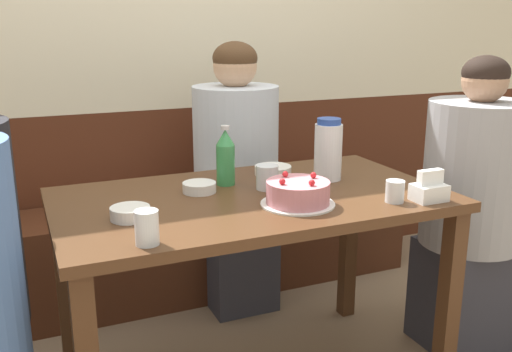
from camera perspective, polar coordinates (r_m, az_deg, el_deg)
name	(u,v)px	position (r m, az deg, el deg)	size (l,w,h in m)	color
back_wall	(167,35)	(2.86, -8.92, 13.72)	(4.80, 0.04, 2.50)	#4C2314
bench_seat	(187,248)	(2.86, -6.96, -7.13)	(2.33, 0.38, 0.47)	#472314
dining_table	(252,223)	(1.98, -0.42, -4.70)	(1.32, 0.75, 0.74)	#4C2D19
birthday_cake	(298,193)	(1.84, 4.21, -1.73)	(0.24, 0.24, 0.10)	white
water_pitcher	(328,150)	(2.13, 7.23, 2.61)	(0.10, 0.10, 0.23)	white
soju_bottle	(225,157)	(2.05, -3.07, 1.92)	(0.07, 0.07, 0.22)	#388E4C
napkin_holder	(429,189)	(1.96, 16.94, -1.30)	(0.11, 0.08, 0.11)	white
bowl_soup_white	(130,213)	(1.75, -12.47, -3.62)	(0.12, 0.12, 0.04)	white
bowl_rice_small	(199,187)	(1.98, -5.69, -1.13)	(0.12, 0.12, 0.03)	white
bowl_side_dish	(273,170)	(2.20, 1.71, 0.58)	(0.14, 0.14, 0.03)	white
glass_water_tall	(267,177)	(2.00, 1.13, -0.12)	(0.08, 0.08, 0.09)	silver
glass_tumbler_short	(147,228)	(1.53, -10.86, -5.09)	(0.06, 0.06, 0.09)	silver
glass_shot_small	(395,191)	(1.91, 13.72, -1.50)	(0.06, 0.06, 0.07)	silver
person_teal_shirt	(472,207)	(2.43, 20.78, -2.96)	(0.40, 0.40, 1.19)	#33333D
person_grey_tee	(236,179)	(2.62, -2.00, -0.29)	(0.39, 0.39, 1.23)	#33333D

